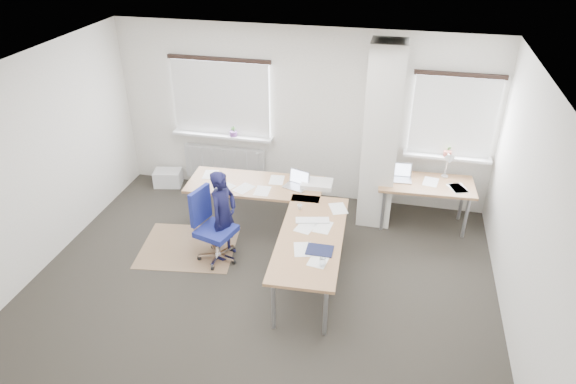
% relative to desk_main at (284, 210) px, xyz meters
% --- Properties ---
extents(ground, '(6.00, 6.00, 0.00)m').
position_rel_desk_main_xyz_m(ground, '(-0.13, -0.81, -0.69)').
color(ground, '#282420').
rests_on(ground, ground).
extents(room_shell, '(6.04, 5.04, 2.82)m').
position_rel_desk_main_xyz_m(room_shell, '(0.06, -0.35, 1.05)').
color(room_shell, beige).
rests_on(room_shell, ground).
extents(floor_mat, '(1.48, 1.31, 0.01)m').
position_rel_desk_main_xyz_m(floor_mat, '(-1.38, -0.23, -0.69)').
color(floor_mat, '#88684A').
rests_on(floor_mat, ground).
extents(white_crate, '(0.52, 0.41, 0.28)m').
position_rel_desk_main_xyz_m(white_crate, '(-2.44, 1.44, -0.55)').
color(white_crate, white).
rests_on(white_crate, ground).
extents(desk_main, '(2.52, 2.62, 0.96)m').
position_rel_desk_main_xyz_m(desk_main, '(0.00, 0.00, 0.00)').
color(desk_main, '#91643E').
rests_on(desk_main, ground).
extents(desk_side, '(1.44, 0.77, 1.22)m').
position_rel_desk_main_xyz_m(desk_side, '(1.90, 1.15, -0.01)').
color(desk_side, '#91643E').
rests_on(desk_side, ground).
extents(task_chair, '(0.60, 0.58, 1.06)m').
position_rel_desk_main_xyz_m(task_chair, '(-0.90, -0.38, -0.40)').
color(task_chair, navy).
rests_on(task_chair, ground).
extents(person, '(0.43, 0.55, 1.31)m').
position_rel_desk_main_xyz_m(person, '(-0.79, -0.27, -0.04)').
color(person, black).
rests_on(person, ground).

